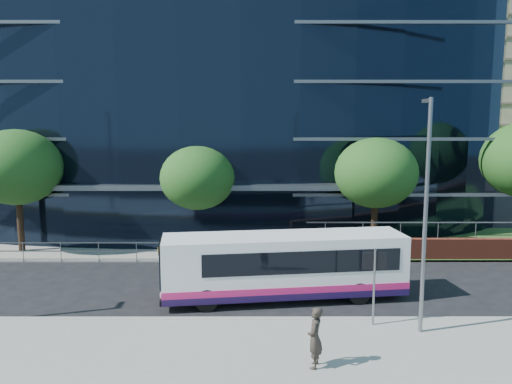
{
  "coord_description": "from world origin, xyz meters",
  "views": [
    {
      "loc": [
        0.3,
        -18.63,
        7.34
      ],
      "look_at": [
        0.32,
        8.0,
        3.61
      ],
      "focal_mm": 35.0,
      "sensor_mm": 36.0,
      "label": 1
    }
  ],
  "objects_px": {
    "street_sign": "(374,271)",
    "tree_dist_e": "(457,146)",
    "tree_far_b": "(198,178)",
    "city_bus": "(286,265)",
    "streetlight_east": "(426,210)",
    "pedestrian_b": "(315,338)",
    "tree_far_c": "(376,173)",
    "tree_far_a": "(17,167)"
  },
  "relations": [
    {
      "from": "street_sign",
      "to": "tree_far_a",
      "type": "bearing_deg",
      "value": 148.83
    },
    {
      "from": "tree_far_b",
      "to": "streetlight_east",
      "type": "height_order",
      "value": "streetlight_east"
    },
    {
      "from": "tree_far_c",
      "to": "streetlight_east",
      "type": "height_order",
      "value": "streetlight_east"
    },
    {
      "from": "street_sign",
      "to": "tree_far_c",
      "type": "relative_size",
      "value": 0.43
    },
    {
      "from": "tree_far_a",
      "to": "city_bus",
      "type": "relative_size",
      "value": 0.68
    },
    {
      "from": "tree_far_c",
      "to": "pedestrian_b",
      "type": "height_order",
      "value": "tree_far_c"
    },
    {
      "from": "tree_far_b",
      "to": "tree_dist_e",
      "type": "relative_size",
      "value": 0.93
    },
    {
      "from": "tree_far_a",
      "to": "tree_far_c",
      "type": "bearing_deg",
      "value": 0.0
    },
    {
      "from": "street_sign",
      "to": "tree_far_b",
      "type": "relative_size",
      "value": 0.46
    },
    {
      "from": "street_sign",
      "to": "tree_far_b",
      "type": "xyz_separation_m",
      "value": [
        -7.5,
        11.09,
        2.06
      ]
    },
    {
      "from": "streetlight_east",
      "to": "street_sign",
      "type": "bearing_deg",
      "value": 158.64
    },
    {
      "from": "tree_far_b",
      "to": "tree_far_c",
      "type": "xyz_separation_m",
      "value": [
        10.0,
        -0.5,
        0.33
      ]
    },
    {
      "from": "tree_far_c",
      "to": "pedestrian_b",
      "type": "xyz_separation_m",
      "value": [
        -4.96,
        -13.72,
        -3.47
      ]
    },
    {
      "from": "tree_far_c",
      "to": "city_bus",
      "type": "distance_m",
      "value": 9.77
    },
    {
      "from": "tree_dist_e",
      "to": "tree_far_a",
      "type": "bearing_deg",
      "value": -140.04
    },
    {
      "from": "street_sign",
      "to": "tree_far_a",
      "type": "relative_size",
      "value": 0.4
    },
    {
      "from": "tree_dist_e",
      "to": "city_bus",
      "type": "relative_size",
      "value": 0.63
    },
    {
      "from": "tree_far_a",
      "to": "streetlight_east",
      "type": "relative_size",
      "value": 0.87
    },
    {
      "from": "tree_far_c",
      "to": "tree_far_a",
      "type": "bearing_deg",
      "value": 180.0
    },
    {
      "from": "streetlight_east",
      "to": "pedestrian_b",
      "type": "xyz_separation_m",
      "value": [
        -3.96,
        -2.54,
        -3.38
      ]
    },
    {
      "from": "street_sign",
      "to": "streetlight_east",
      "type": "relative_size",
      "value": 0.35
    },
    {
      "from": "tree_far_b",
      "to": "streetlight_east",
      "type": "xyz_separation_m",
      "value": [
        9.0,
        -11.67,
        0.23
      ]
    },
    {
      "from": "streetlight_east",
      "to": "city_bus",
      "type": "height_order",
      "value": "streetlight_east"
    },
    {
      "from": "tree_far_b",
      "to": "pedestrian_b",
      "type": "relative_size",
      "value": 3.31
    },
    {
      "from": "city_bus",
      "to": "tree_far_a",
      "type": "bearing_deg",
      "value": 145.14
    },
    {
      "from": "streetlight_east",
      "to": "city_bus",
      "type": "relative_size",
      "value": 0.78
    },
    {
      "from": "tree_far_b",
      "to": "tree_far_c",
      "type": "distance_m",
      "value": 10.02
    },
    {
      "from": "tree_dist_e",
      "to": "street_sign",
      "type": "bearing_deg",
      "value": -115.12
    },
    {
      "from": "street_sign",
      "to": "tree_far_c",
      "type": "distance_m",
      "value": 11.14
    },
    {
      "from": "tree_far_b",
      "to": "pedestrian_b",
      "type": "xyz_separation_m",
      "value": [
        5.04,
        -14.22,
        -3.14
      ]
    },
    {
      "from": "tree_far_b",
      "to": "streetlight_east",
      "type": "relative_size",
      "value": 0.76
    },
    {
      "from": "tree_far_a",
      "to": "streetlight_east",
      "type": "bearing_deg",
      "value": -30.46
    },
    {
      "from": "tree_far_b",
      "to": "tree_dist_e",
      "type": "distance_m",
      "value": 40.74
    },
    {
      "from": "tree_dist_e",
      "to": "pedestrian_b",
      "type": "xyz_separation_m",
      "value": [
        -21.96,
        -44.72,
        -3.47
      ]
    },
    {
      "from": "tree_dist_e",
      "to": "city_bus",
      "type": "distance_m",
      "value": 44.68
    },
    {
      "from": "street_sign",
      "to": "tree_dist_e",
      "type": "height_order",
      "value": "tree_dist_e"
    },
    {
      "from": "tree_far_c",
      "to": "tree_dist_e",
      "type": "height_order",
      "value": "same"
    },
    {
      "from": "tree_far_b",
      "to": "city_bus",
      "type": "bearing_deg",
      "value": -60.29
    },
    {
      "from": "tree_far_b",
      "to": "tree_far_c",
      "type": "height_order",
      "value": "tree_far_c"
    },
    {
      "from": "tree_far_a",
      "to": "streetlight_east",
      "type": "distance_m",
      "value": 22.05
    },
    {
      "from": "tree_far_c",
      "to": "tree_dist_e",
      "type": "distance_m",
      "value": 35.36
    },
    {
      "from": "tree_far_a",
      "to": "pedestrian_b",
      "type": "height_order",
      "value": "tree_far_a"
    }
  ]
}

